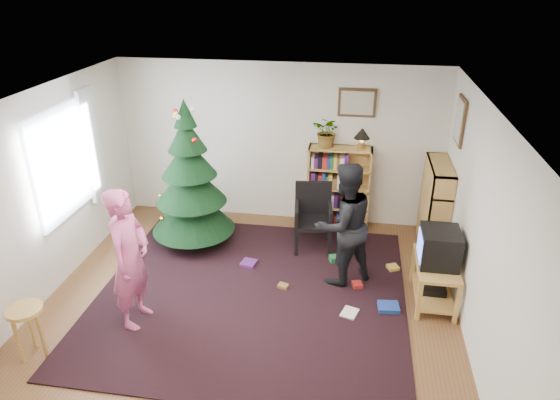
# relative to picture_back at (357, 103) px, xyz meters

# --- Properties ---
(floor) EXTENTS (5.00, 5.00, 0.00)m
(floor) POSITION_rel_picture_back_xyz_m (-1.15, -2.48, -1.95)
(floor) COLOR brown
(floor) RESTS_ON ground
(ceiling) EXTENTS (5.00, 5.00, 0.00)m
(ceiling) POSITION_rel_picture_back_xyz_m (-1.15, -2.48, 0.55)
(ceiling) COLOR white
(ceiling) RESTS_ON wall_back
(wall_back) EXTENTS (5.00, 0.02, 2.50)m
(wall_back) POSITION_rel_picture_back_xyz_m (-1.15, 0.02, -0.70)
(wall_back) COLOR silver
(wall_back) RESTS_ON floor
(wall_front) EXTENTS (5.00, 0.02, 2.50)m
(wall_front) POSITION_rel_picture_back_xyz_m (-1.15, -4.97, -0.70)
(wall_front) COLOR silver
(wall_front) RESTS_ON floor
(wall_left) EXTENTS (0.02, 5.00, 2.50)m
(wall_left) POSITION_rel_picture_back_xyz_m (-3.65, -2.48, -0.70)
(wall_left) COLOR silver
(wall_left) RESTS_ON floor
(wall_right) EXTENTS (0.02, 5.00, 2.50)m
(wall_right) POSITION_rel_picture_back_xyz_m (1.35, -2.48, -0.70)
(wall_right) COLOR silver
(wall_right) RESTS_ON floor
(rug) EXTENTS (3.80, 3.60, 0.02)m
(rug) POSITION_rel_picture_back_xyz_m (-1.15, -2.17, -1.94)
(rug) COLOR black
(rug) RESTS_ON floor
(window_pane) EXTENTS (0.04, 1.20, 1.40)m
(window_pane) POSITION_rel_picture_back_xyz_m (-3.62, -1.88, -0.45)
(window_pane) COLOR silver
(window_pane) RESTS_ON wall_left
(curtain) EXTENTS (0.06, 0.35, 1.60)m
(curtain) POSITION_rel_picture_back_xyz_m (-3.58, -1.18, -0.45)
(curtain) COLOR silver
(curtain) RESTS_ON wall_left
(picture_back) EXTENTS (0.55, 0.03, 0.42)m
(picture_back) POSITION_rel_picture_back_xyz_m (0.00, 0.00, 0.00)
(picture_back) COLOR #4C3319
(picture_back) RESTS_ON wall_back
(picture_right) EXTENTS (0.03, 0.50, 0.60)m
(picture_right) POSITION_rel_picture_back_xyz_m (1.33, -0.73, 0.00)
(picture_right) COLOR #4C3319
(picture_right) RESTS_ON wall_right
(christmas_tree) EXTENTS (1.20, 1.20, 2.18)m
(christmas_tree) POSITION_rel_picture_back_xyz_m (-2.26, -1.03, -1.04)
(christmas_tree) COLOR #3F2816
(christmas_tree) RESTS_ON rug
(bookshelf_back) EXTENTS (0.95, 0.30, 1.30)m
(bookshelf_back) POSITION_rel_picture_back_xyz_m (-0.20, -0.14, -1.29)
(bookshelf_back) COLOR #BB8642
(bookshelf_back) RESTS_ON floor
(bookshelf_right) EXTENTS (0.30, 0.95, 1.30)m
(bookshelf_right) POSITION_rel_picture_back_xyz_m (1.19, -0.60, -1.29)
(bookshelf_right) COLOR #BB8642
(bookshelf_right) RESTS_ON floor
(tv_stand) EXTENTS (0.48, 0.87, 0.55)m
(tv_stand) POSITION_rel_picture_back_xyz_m (1.07, -1.95, -1.63)
(tv_stand) COLOR #BB8642
(tv_stand) RESTS_ON floor
(crt_tv) EXTENTS (0.45, 0.49, 0.43)m
(crt_tv) POSITION_rel_picture_back_xyz_m (1.07, -1.95, -1.19)
(crt_tv) COLOR black
(crt_tv) RESTS_ON tv_stand
(armchair) EXTENTS (0.58, 0.58, 0.96)m
(armchair) POSITION_rel_picture_back_xyz_m (-0.51, -0.82, -1.43)
(armchair) COLOR black
(armchair) RESTS_ON rug
(stool) EXTENTS (0.36, 0.36, 0.60)m
(stool) POSITION_rel_picture_back_xyz_m (-3.20, -3.59, -1.48)
(stool) COLOR #BB8642
(stool) RESTS_ON floor
(person_standing) EXTENTS (0.44, 0.64, 1.67)m
(person_standing) POSITION_rel_picture_back_xyz_m (-2.35, -2.87, -1.11)
(person_standing) COLOR #BA4A7C
(person_standing) RESTS_ON rug
(person_by_chair) EXTENTS (1.01, 0.97, 1.64)m
(person_by_chair) POSITION_rel_picture_back_xyz_m (-0.06, -1.67, -1.13)
(person_by_chair) COLOR black
(person_by_chair) RESTS_ON rug
(potted_plant) EXTENTS (0.53, 0.50, 0.47)m
(potted_plant) POSITION_rel_picture_back_xyz_m (-0.40, -0.14, -0.41)
(potted_plant) COLOR gray
(potted_plant) RESTS_ON bookshelf_back
(table_lamp) EXTENTS (0.24, 0.24, 0.32)m
(table_lamp) POSITION_rel_picture_back_xyz_m (0.10, -0.14, -0.44)
(table_lamp) COLOR #A57F33
(table_lamp) RESTS_ON bookshelf_back
(floor_clutter) EXTENTS (2.16, 1.34, 0.08)m
(floor_clutter) POSITION_rel_picture_back_xyz_m (-0.12, -1.79, -1.91)
(floor_clutter) COLOR #A51E19
(floor_clutter) RESTS_ON rug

